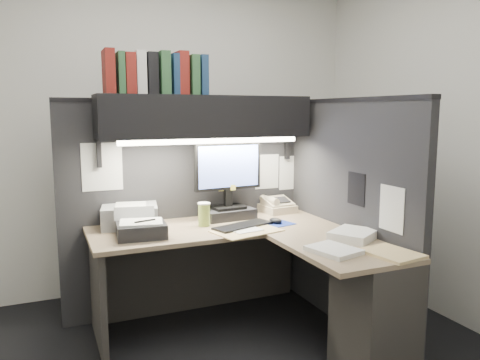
# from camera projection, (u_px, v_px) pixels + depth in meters

# --- Properties ---
(wall_back) EXTENTS (3.50, 0.04, 2.70)m
(wall_back) POSITION_uv_depth(u_px,v_px,m) (164.00, 133.00, 4.05)
(wall_back) COLOR white
(wall_back) RESTS_ON floor
(wall_front) EXTENTS (3.50, 0.04, 2.70)m
(wall_front) POSITION_uv_depth(u_px,v_px,m) (425.00, 177.00, 1.32)
(wall_front) COLOR white
(wall_front) RESTS_ON floor
(wall_right) EXTENTS (0.04, 3.00, 2.70)m
(wall_right) POSITION_uv_depth(u_px,v_px,m) (453.00, 138.00, 3.37)
(wall_right) COLOR white
(wall_right) RESTS_ON floor
(partition_back) EXTENTS (1.90, 0.06, 1.60)m
(partition_back) POSITION_uv_depth(u_px,v_px,m) (187.00, 207.00, 3.62)
(partition_back) COLOR black
(partition_back) RESTS_ON floor
(partition_right) EXTENTS (0.06, 1.50, 1.60)m
(partition_right) POSITION_uv_depth(u_px,v_px,m) (347.00, 216.00, 3.31)
(partition_right) COLOR black
(partition_right) RESTS_ON floor
(desk) EXTENTS (1.70, 1.53, 0.73)m
(desk) POSITION_uv_depth(u_px,v_px,m) (291.00, 284.00, 2.98)
(desk) COLOR #968160
(desk) RESTS_ON floor
(overhead_shelf) EXTENTS (1.55, 0.34, 0.30)m
(overhead_shelf) POSITION_uv_depth(u_px,v_px,m) (206.00, 117.00, 3.39)
(overhead_shelf) COLOR black
(overhead_shelf) RESTS_ON partition_back
(task_light_tube) EXTENTS (1.32, 0.04, 0.04)m
(task_light_tube) POSITION_uv_depth(u_px,v_px,m) (212.00, 141.00, 3.29)
(task_light_tube) COLOR white
(task_light_tube) RESTS_ON overhead_shelf
(monitor) EXTENTS (0.54, 0.27, 0.58)m
(monitor) POSITION_uv_depth(u_px,v_px,m) (228.00, 189.00, 3.52)
(monitor) COLOR black
(monitor) RESTS_ON desk
(keyboard) EXTENTS (0.47, 0.28, 0.02)m
(keyboard) POSITION_uv_depth(u_px,v_px,m) (243.00, 226.00, 3.28)
(keyboard) COLOR black
(keyboard) RESTS_ON desk
(mousepad) EXTENTS (0.25, 0.24, 0.00)m
(mousepad) POSITION_uv_depth(u_px,v_px,m) (277.00, 224.00, 3.39)
(mousepad) COLOR navy
(mousepad) RESTS_ON desk
(mouse) EXTENTS (0.10, 0.12, 0.04)m
(mouse) POSITION_uv_depth(u_px,v_px,m) (276.00, 221.00, 3.39)
(mouse) COLOR black
(mouse) RESTS_ON mousepad
(telephone) EXTENTS (0.26, 0.27, 0.10)m
(telephone) POSITION_uv_depth(u_px,v_px,m) (277.00, 206.00, 3.78)
(telephone) COLOR #BFB193
(telephone) RESTS_ON desk
(coffee_cup) EXTENTS (0.08, 0.08, 0.16)m
(coffee_cup) POSITION_uv_depth(u_px,v_px,m) (204.00, 215.00, 3.32)
(coffee_cup) COLOR #A9B347
(coffee_cup) RESTS_ON desk
(printer) EXTENTS (0.43, 0.39, 0.15)m
(printer) POSITION_uv_depth(u_px,v_px,m) (130.00, 216.00, 3.31)
(printer) COLOR gray
(printer) RESTS_ON desk
(notebook_stack) EXTENTS (0.33, 0.29, 0.09)m
(notebook_stack) POSITION_uv_depth(u_px,v_px,m) (141.00, 230.00, 3.02)
(notebook_stack) COLOR black
(notebook_stack) RESTS_ON desk
(open_folder) EXTENTS (0.49, 0.38, 0.01)m
(open_folder) POSITION_uv_depth(u_px,v_px,m) (247.00, 231.00, 3.17)
(open_folder) COLOR #D5B777
(open_folder) RESTS_ON desk
(paper_stack_a) EXTENTS (0.37, 0.35, 0.05)m
(paper_stack_a) POSITION_uv_depth(u_px,v_px,m) (353.00, 235.00, 2.98)
(paper_stack_a) COLOR white
(paper_stack_a) RESTS_ON desk
(paper_stack_b) EXTENTS (0.28, 0.32, 0.03)m
(paper_stack_b) POSITION_uv_depth(u_px,v_px,m) (334.00, 250.00, 2.69)
(paper_stack_b) COLOR white
(paper_stack_b) RESTS_ON desk
(manila_stack) EXTENTS (0.29, 0.34, 0.02)m
(manila_stack) POSITION_uv_depth(u_px,v_px,m) (392.00, 253.00, 2.65)
(manila_stack) COLOR #D5B777
(manila_stack) RESTS_ON desk
(binder_row) EXTENTS (0.70, 0.25, 0.30)m
(binder_row) POSITION_uv_depth(u_px,v_px,m) (156.00, 74.00, 3.22)
(binder_row) COLOR maroon
(binder_row) RESTS_ON overhead_shelf
(pinned_papers) EXTENTS (1.76, 1.31, 0.51)m
(pinned_papers) POSITION_uv_depth(u_px,v_px,m) (253.00, 178.00, 3.40)
(pinned_papers) COLOR white
(pinned_papers) RESTS_ON partition_back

